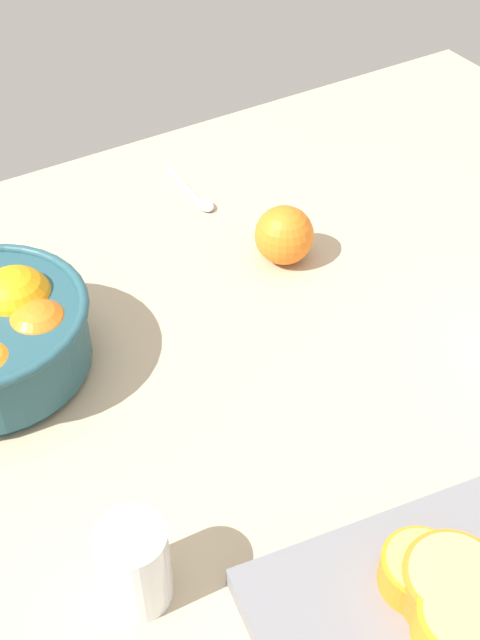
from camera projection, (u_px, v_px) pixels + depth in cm
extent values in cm
cube|color=tan|center=(279.00, 366.00, 95.86)|extent=(143.34, 103.94, 3.00)
sphere|color=orange|center=(17.00, 304.00, 91.22)|extent=(8.69, 8.69, 8.69)
sphere|color=orange|center=(23.00, 310.00, 93.25)|extent=(6.61, 6.61, 6.61)
sphere|color=orange|center=(41.00, 334.00, 89.03)|extent=(7.85, 7.85, 7.85)
cylinder|color=white|center=(134.00, 565.00, 70.22)|extent=(6.31, 6.31, 9.05)
cylinder|color=orange|center=(136.00, 577.00, 71.65)|extent=(5.55, 5.55, 4.84)
cube|color=slate|center=(476.00, 633.00, 69.18)|extent=(38.51, 30.77, 2.38)
cylinder|color=orange|center=(451.00, 586.00, 68.98)|extent=(8.68, 8.68, 3.84)
cylinder|color=#FAA861|center=(455.00, 573.00, 67.58)|extent=(7.64, 7.64, 0.30)
cylinder|color=orange|center=(464.00, 625.00, 66.36)|extent=(8.15, 8.15, 4.01)
cylinder|color=#F6B55F|center=(469.00, 612.00, 64.90)|extent=(7.17, 7.17, 0.30)
cylinder|color=orange|center=(420.00, 572.00, 70.23)|extent=(6.97, 6.97, 3.36)
cylinder|color=#FDB351|center=(423.00, 560.00, 68.99)|extent=(6.13, 6.13, 0.30)
sphere|color=orange|center=(284.00, 235.00, 105.65)|extent=(7.70, 7.70, 7.70)
ellipsoid|color=silver|center=(206.00, 205.00, 116.37)|extent=(2.35, 3.28, 1.00)
cylinder|color=silver|center=(184.00, 182.00, 120.96)|extent=(1.08, 10.79, 0.70)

